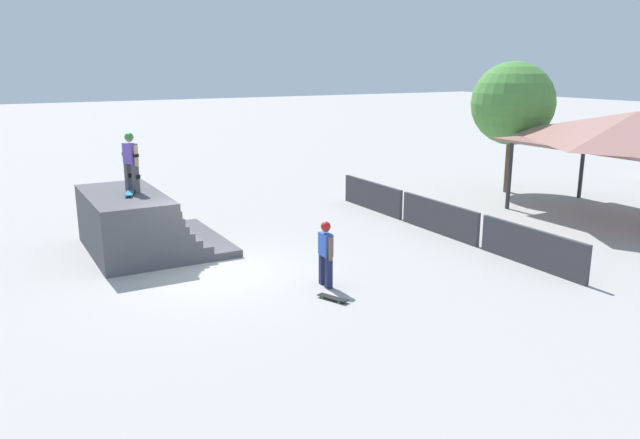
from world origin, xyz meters
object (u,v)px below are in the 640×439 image
Objects in this scene: skateboard_on_ground at (334,298)px; tree_beside_pavilion at (513,104)px; skateboard_on_deck at (130,194)px; skater_on_deck at (131,158)px; bystander_walking at (326,249)px.

tree_beside_pavilion reaches higher than skateboard_on_ground.
skateboard_on_deck is 16.25m from tree_beside_pavilion.
skateboard_on_ground is 15.21m from tree_beside_pavilion.
skateboard_on_ground is (5.87, 3.23, -1.75)m from skateboard_on_deck.
skater_on_deck reaches higher than skateboard_on_ground.
bystander_walking is 14.31m from tree_beside_pavilion.
skateboard_on_ground is 0.15× the size of tree_beside_pavilion.
bystander_walking is at bearing 9.81° from skater_on_deck.
bystander_walking is at bearing -63.18° from tree_beside_pavilion.
tree_beside_pavilion reaches higher than skater_on_deck.
tree_beside_pavilion is (-7.27, 12.85, 3.68)m from skateboard_on_ground.
bystander_walking is 2.01× the size of skateboard_on_ground.
skateboard_on_deck is at bearing 39.84° from bystander_walking.
skater_on_deck is 0.31× the size of tree_beside_pavilion.
skater_on_deck is at bearing 35.58° from bystander_walking.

